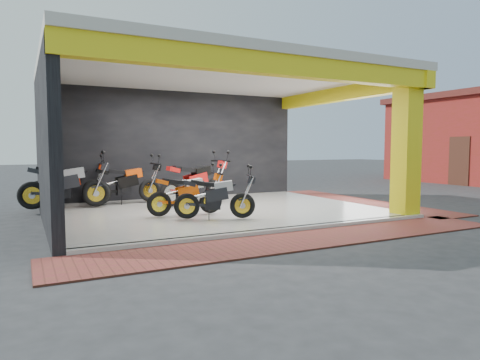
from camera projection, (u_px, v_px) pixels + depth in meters
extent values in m
plane|color=#2D2D30|center=(256.00, 225.00, 9.45)|extent=(80.00, 80.00, 0.00)
cube|color=white|center=(219.00, 211.00, 11.22)|extent=(8.00, 6.00, 0.10)
cube|color=beige|center=(218.00, 74.00, 10.95)|extent=(8.40, 6.40, 0.20)
cube|color=black|center=(180.00, 146.00, 13.85)|extent=(8.20, 0.20, 3.50)
cube|color=black|center=(46.00, 146.00, 9.24)|extent=(0.20, 6.20, 3.50)
cube|color=yellow|center=(406.00, 146.00, 10.35)|extent=(0.50, 0.50, 3.50)
cube|color=yellow|center=(281.00, 66.00, 8.31)|extent=(8.40, 0.30, 0.40)
cube|color=yellow|center=(340.00, 94.00, 12.79)|extent=(0.30, 6.40, 0.40)
cube|color=white|center=(281.00, 231.00, 8.54)|extent=(8.00, 0.20, 0.10)
cube|color=brown|center=(304.00, 240.00, 7.85)|extent=(9.00, 1.40, 0.03)
cube|color=brown|center=(359.00, 202.00, 13.40)|extent=(1.40, 7.00, 0.03)
cube|color=#3F1E14|center=(459.00, 161.00, 19.24)|extent=(0.06, 1.00, 2.20)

